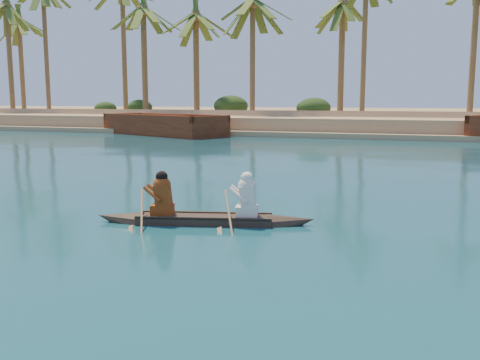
% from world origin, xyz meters
% --- Properties ---
extents(ground, '(160.00, 160.00, 0.00)m').
position_xyz_m(ground, '(0.00, 0.00, 0.00)').
color(ground, '#0B3547').
rests_on(ground, ground).
extents(sandy_embankment, '(150.00, 51.00, 1.50)m').
position_xyz_m(sandy_embankment, '(0.00, 46.89, 0.53)').
color(sandy_embankment, tan).
rests_on(sandy_embankment, ground).
extents(palm_grove, '(110.00, 14.00, 16.00)m').
position_xyz_m(palm_grove, '(0.00, 35.00, 8.00)').
color(palm_grove, '#3E561E').
rests_on(palm_grove, ground).
extents(shrub_cluster, '(100.00, 6.00, 2.40)m').
position_xyz_m(shrub_cluster, '(0.00, 31.50, 1.20)').
color(shrub_cluster, black).
rests_on(shrub_cluster, ground).
extents(canoe, '(4.78, 1.83, 1.32)m').
position_xyz_m(canoe, '(8.00, -4.00, 0.25)').
color(canoe, '#3C2B20').
rests_on(canoe, ground).
extents(barge_mid, '(11.35, 7.73, 1.80)m').
position_xyz_m(barge_mid, '(-6.65, 22.00, 0.63)').
color(barge_mid, brown).
rests_on(barge_mid, ground).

